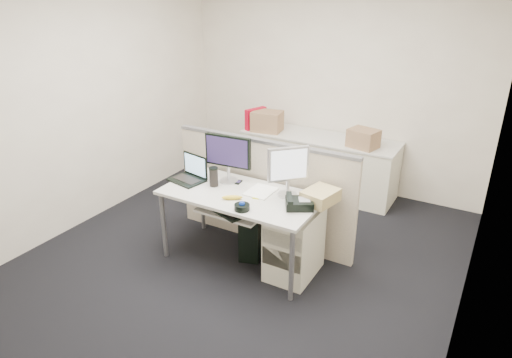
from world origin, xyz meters
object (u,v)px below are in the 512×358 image
Objects in this scene: desk at (241,200)px; laptop at (186,169)px; monitor_main at (228,159)px; desk_phone at (299,204)px.

laptop is (-0.62, -0.02, 0.19)m from desk.
laptop is (-0.37, -0.20, -0.12)m from monitor_main.
desk_phone is at bearing -16.26° from monitor_main.
monitor_main is 0.89m from desk_phone.
desk is at bearing 151.07° from desk_phone.
monitor_main is at bearing 39.43° from laptop.
desk is 6.28× the size of desk_phone.
monitor_main is 1.44× the size of laptop.
desk is 0.43m from monitor_main.
desk_phone is (1.22, 0.03, -0.09)m from laptop.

